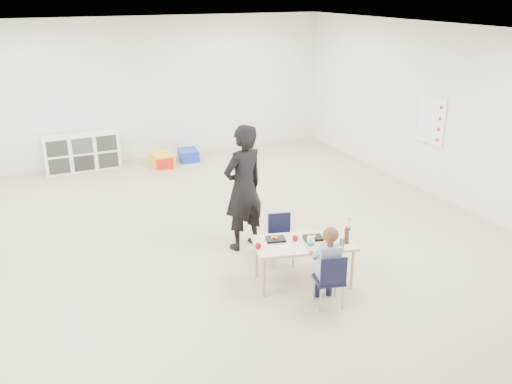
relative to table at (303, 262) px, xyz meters
name	(u,v)px	position (x,y,z in m)	size (l,w,h in m)	color
room	(220,149)	(-0.56, 1.23, 1.13)	(9.00, 9.02, 2.80)	#B3A789
table	(303,262)	(0.00, 0.00, 0.00)	(1.28, 0.85, 0.54)	beige
chair_near	(329,279)	(0.02, -0.53, 0.05)	(0.31, 0.29, 0.64)	black
chair_far	(281,241)	(-0.02, 0.53, 0.05)	(0.31, 0.29, 0.64)	black
child	(330,264)	(0.02, -0.53, 0.23)	(0.43, 0.43, 1.01)	#A8C1E3
lunch_tray_near	(313,238)	(0.14, 0.03, 0.28)	(0.22, 0.16, 0.03)	black
lunch_tray_far	(276,239)	(-0.28, 0.18, 0.28)	(0.22, 0.16, 0.03)	black
milk_carton	(311,241)	(0.03, -0.10, 0.31)	(0.07, 0.07, 0.10)	white
bread_roll	(328,242)	(0.22, -0.18, 0.30)	(0.09, 0.09, 0.07)	#B08A48
apple_near	(295,238)	(-0.08, 0.07, 0.30)	(0.07, 0.07, 0.07)	maroon
apple_far	(258,246)	(-0.56, 0.07, 0.30)	(0.07, 0.07, 0.07)	maroon
cubby_shelf	(82,152)	(-1.76, 5.51, 0.08)	(1.40, 0.40, 0.70)	white
rules_poster	(432,120)	(3.42, 1.83, 0.98)	(0.02, 0.60, 0.80)	white
adult	(243,188)	(-0.26, 1.17, 0.58)	(0.62, 0.41, 1.70)	black
bin_red	(164,162)	(-0.30, 5.02, -0.17)	(0.33, 0.42, 0.21)	red
bin_yellow	(162,159)	(-0.30, 5.12, -0.15)	(0.38, 0.49, 0.24)	yellow
bin_blue	(188,155)	(0.27, 5.21, -0.16)	(0.36, 0.46, 0.23)	#1733AD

